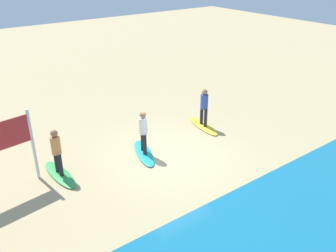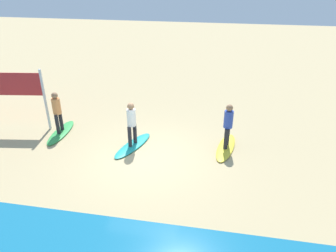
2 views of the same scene
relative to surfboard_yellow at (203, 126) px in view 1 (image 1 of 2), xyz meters
name	(u,v)px [view 1 (image 1 of 2)]	position (x,y,z in m)	size (l,w,h in m)	color
ground_plane	(169,156)	(2.71, 1.16, -0.04)	(60.00, 60.00, 0.00)	tan
surfboard_yellow	(203,126)	(0.00, 0.00, 0.00)	(2.10, 0.56, 0.09)	yellow
surfer_yellow	(204,105)	(0.00, 0.00, 0.99)	(0.32, 0.46, 1.64)	#232328
surfboard_teal	(144,153)	(3.37, 0.45, 0.00)	(2.10, 0.56, 0.09)	teal
surfer_teal	(143,129)	(3.37, 0.45, 0.99)	(0.32, 0.44, 1.64)	#232328
surfboard_green	(60,174)	(6.47, -0.02, 0.00)	(2.10, 0.56, 0.09)	green
surfer_green	(56,149)	(6.47, -0.02, 0.99)	(0.32, 0.46, 1.64)	#232328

